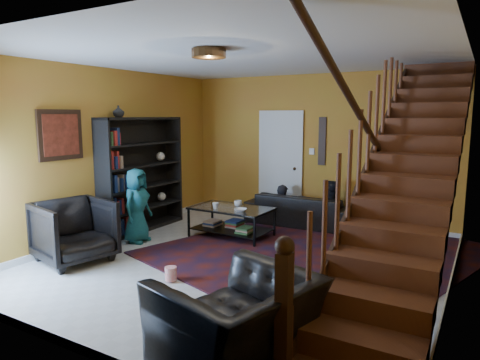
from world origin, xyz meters
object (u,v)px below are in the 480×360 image
(bookshelf, at_px, (142,176))
(coffee_table, at_px, (232,220))
(sofa, at_px, (301,210))
(armchair_right, at_px, (237,325))
(armchair_left, at_px, (74,231))

(bookshelf, height_order, coffee_table, bookshelf)
(sofa, bearing_deg, coffee_table, 59.76)
(bookshelf, xyz_separation_m, coffee_table, (1.61, 0.39, -0.67))
(armchair_right, relative_size, coffee_table, 0.89)
(bookshelf, xyz_separation_m, armchair_left, (0.35, -1.77, -0.53))
(armchair_left, bearing_deg, armchair_right, -94.84)
(armchair_right, bearing_deg, coffee_table, -133.35)
(coffee_table, bearing_deg, sofa, 61.33)
(armchair_left, height_order, coffee_table, armchair_left)
(armchair_left, distance_m, coffee_table, 2.50)
(bookshelf, distance_m, coffee_table, 1.79)
(armchair_left, height_order, armchair_right, armchair_left)
(bookshelf, distance_m, armchair_left, 1.88)
(armchair_left, bearing_deg, sofa, -16.25)
(bookshelf, relative_size, armchair_right, 1.69)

